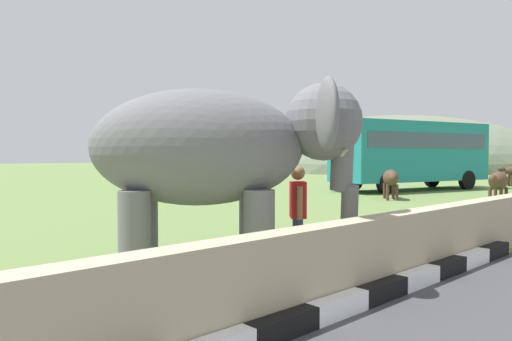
{
  "coord_description": "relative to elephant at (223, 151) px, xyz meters",
  "views": [
    {
      "loc": [
        -1.47,
        0.89,
        1.83
      ],
      "look_at": [
        3.24,
        5.93,
        1.6
      ],
      "focal_mm": 33.28,
      "sensor_mm": 36.0,
      "label": 1
    }
  ],
  "objects": [
    {
      "name": "barrier_parapet",
      "position": [
        -0.93,
        -1.9,
        -1.39
      ],
      "size": [
        28.0,
        0.36,
        1.0
      ],
      "primitive_type": "cube",
      "color": "tan",
      "rests_on": "ground_plane"
    },
    {
      "name": "cow_near",
      "position": [
        13.56,
        1.05,
        -1.02
      ],
      "size": [
        1.92,
        0.83,
        1.23
      ],
      "color": "#473323",
      "rests_on": "ground_plane"
    },
    {
      "name": "elephant",
      "position": [
        0.0,
        0.0,
        0.0
      ],
      "size": [
        3.93,
        3.67,
        2.9
      ],
      "color": "slate",
      "rests_on": "ground_plane"
    },
    {
      "name": "bus_teal",
      "position": [
        18.33,
        7.05,
        0.19
      ],
      "size": [
        9.33,
        4.63,
        3.5
      ],
      "color": "teal",
      "rests_on": "ground_plane"
    },
    {
      "name": "cow_mid",
      "position": [
        12.92,
        5.01,
        -1.02
      ],
      "size": [
        1.72,
        1.53,
        1.23
      ],
      "color": "#473323",
      "rests_on": "ground_plane"
    },
    {
      "name": "hill_east",
      "position": [
        52.07,
        27.05,
        -1.89
      ],
      "size": [
        44.77,
        35.81,
        13.76
      ],
      "color": "#65725A",
      "rests_on": "ground_plane"
    },
    {
      "name": "person_handler",
      "position": [
        1.28,
        -0.33,
        -0.97
      ],
      "size": [
        0.51,
        0.56,
        1.66
      ],
      "color": "navy",
      "rests_on": "ground_plane"
    }
  ]
}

